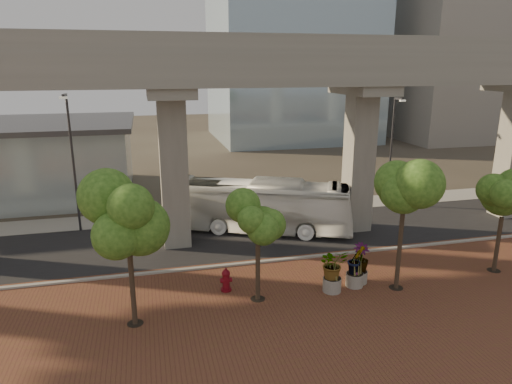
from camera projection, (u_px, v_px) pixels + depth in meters
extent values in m
plane|color=#3B352B|center=(279.00, 247.00, 27.93)|extent=(160.00, 160.00, 0.00)
cube|color=brown|center=(330.00, 314.00, 20.43)|extent=(70.00, 13.00, 0.06)
cube|color=black|center=(270.00, 236.00, 29.79)|extent=(90.00, 8.00, 0.04)
cube|color=#A19E96|center=(289.00, 259.00, 26.03)|extent=(70.00, 0.25, 0.16)
cube|color=#A19E96|center=(251.00, 210.00, 34.94)|extent=(90.00, 3.00, 0.06)
cube|color=gray|center=(279.00, 70.00, 25.48)|extent=(72.00, 2.40, 1.80)
cube|color=gray|center=(265.00, 70.00, 28.47)|extent=(72.00, 2.40, 1.80)
cube|color=gray|center=(286.00, 43.00, 24.07)|extent=(72.00, 0.12, 1.00)
cube|color=gray|center=(260.00, 47.00, 29.13)|extent=(72.00, 0.12, 1.00)
cube|color=gray|center=(458.00, 56.00, 67.08)|extent=(18.00, 16.00, 24.00)
imported|color=white|center=(258.00, 206.00, 30.30)|extent=(12.56, 7.68, 3.47)
cylinder|color=maroon|center=(226.00, 289.00, 22.47)|extent=(0.52, 0.52, 0.12)
cylinder|color=maroon|center=(226.00, 281.00, 22.36)|extent=(0.35, 0.35, 0.84)
sphere|color=maroon|center=(226.00, 274.00, 22.25)|extent=(0.41, 0.41, 0.41)
cylinder|color=maroon|center=(226.00, 270.00, 22.20)|extent=(0.12, 0.12, 0.15)
cylinder|color=maroon|center=(226.00, 280.00, 22.34)|extent=(0.58, 0.23, 0.23)
cylinder|color=#A7A096|center=(332.00, 284.00, 22.33)|extent=(0.90, 0.90, 0.70)
imported|color=#2E5917|center=(333.00, 264.00, 22.03)|extent=(2.01, 2.01, 1.51)
cylinder|color=gray|center=(359.00, 277.00, 23.23)|extent=(0.81, 0.81, 0.63)
imported|color=#2E5917|center=(361.00, 258.00, 22.95)|extent=(1.97, 1.97, 1.48)
cylinder|color=gray|center=(354.00, 280.00, 22.86)|extent=(0.88, 0.88, 0.68)
imported|color=#2E5917|center=(356.00, 260.00, 22.57)|extent=(1.95, 1.95, 1.46)
cylinder|color=#4F3A2D|center=(132.00, 287.00, 19.14)|extent=(0.22, 0.22, 3.47)
cylinder|color=black|center=(135.00, 323.00, 19.60)|extent=(0.70, 0.70, 0.01)
cylinder|color=#4F3A2D|center=(258.00, 269.00, 21.24)|extent=(0.22, 0.22, 3.12)
cylinder|color=black|center=(258.00, 299.00, 21.66)|extent=(0.70, 0.70, 0.01)
cylinder|color=#4F3A2D|center=(399.00, 250.00, 22.21)|extent=(0.22, 0.22, 4.05)
cylinder|color=black|center=(396.00, 288.00, 22.75)|extent=(0.70, 0.70, 0.01)
cylinder|color=#4F3A2D|center=(498.00, 244.00, 24.26)|extent=(0.22, 0.22, 3.04)
cylinder|color=black|center=(494.00, 270.00, 24.67)|extent=(0.70, 0.70, 0.01)
cylinder|color=#313036|center=(74.00, 165.00, 29.53)|extent=(0.16, 0.16, 8.97)
cube|color=#313036|center=(64.00, 95.00, 27.80)|extent=(0.17, 1.12, 0.17)
cube|color=silver|center=(63.00, 98.00, 27.30)|extent=(0.45, 0.22, 0.13)
cylinder|color=#2D2E32|center=(391.00, 153.00, 35.31)|extent=(0.15, 0.15, 8.34)
cube|color=#2D2E32|center=(399.00, 99.00, 33.70)|extent=(0.16, 1.04, 0.16)
cube|color=silver|center=(403.00, 101.00, 33.24)|extent=(0.42, 0.21, 0.13)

